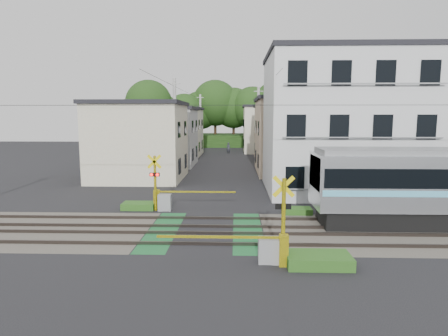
{
  "coord_description": "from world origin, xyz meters",
  "views": [
    {
      "loc": [
        1.35,
        -16.17,
        5.07
      ],
      "look_at": [
        0.68,
        5.0,
        2.16
      ],
      "focal_mm": 30.0,
      "sensor_mm": 36.0,
      "label": 1
    }
  ],
  "objects_px": {
    "crossing_signal_far": "(163,198)",
    "pedestrian": "(228,148)",
    "crossing_signal_near": "(271,244)",
    "apartment_block": "(342,123)"
  },
  "relations": [
    {
      "from": "apartment_block",
      "to": "pedestrian",
      "type": "distance_m",
      "value": 27.13
    },
    {
      "from": "apartment_block",
      "to": "pedestrian",
      "type": "relative_size",
      "value": 6.47
    },
    {
      "from": "crossing_signal_near",
      "to": "apartment_block",
      "type": "relative_size",
      "value": 0.46
    },
    {
      "from": "crossing_signal_near",
      "to": "pedestrian",
      "type": "xyz_separation_m",
      "value": [
        -2.27,
        38.72,
        0.08
      ]
    },
    {
      "from": "crossing_signal_near",
      "to": "pedestrian",
      "type": "distance_m",
      "value": 38.79
    },
    {
      "from": "crossing_signal_far",
      "to": "pedestrian",
      "type": "distance_m",
      "value": 31.55
    },
    {
      "from": "crossing_signal_near",
      "to": "crossing_signal_far",
      "type": "height_order",
      "value": "same"
    },
    {
      "from": "crossing_signal_far",
      "to": "pedestrian",
      "type": "xyz_separation_m",
      "value": [
        2.9,
        31.42,
        0.08
      ]
    },
    {
      "from": "crossing_signal_far",
      "to": "pedestrian",
      "type": "bearing_deg",
      "value": 84.72
    },
    {
      "from": "crossing_signal_far",
      "to": "pedestrian",
      "type": "height_order",
      "value": "crossing_signal_far"
    }
  ]
}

